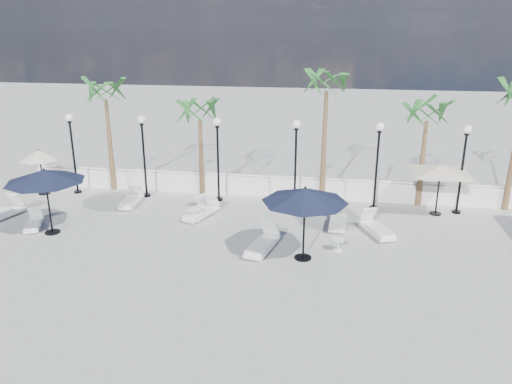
# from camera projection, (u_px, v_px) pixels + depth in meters

# --- Properties ---
(ground) EXTENTS (100.00, 100.00, 0.00)m
(ground) POSITION_uv_depth(u_px,v_px,m) (278.00, 270.00, 16.49)
(ground) COLOR #9F9E9A
(ground) RESTS_ON ground
(balustrade) EXTENTS (26.00, 0.30, 1.01)m
(balustrade) POSITION_uv_depth(u_px,v_px,m) (296.00, 188.00, 23.36)
(balustrade) COLOR white
(balustrade) RESTS_ON ground
(lamppost_0) EXTENTS (0.36, 0.36, 3.84)m
(lamppost_0) POSITION_uv_depth(u_px,v_px,m) (72.00, 142.00, 23.34)
(lamppost_0) COLOR black
(lamppost_0) RESTS_ON ground
(lamppost_1) EXTENTS (0.36, 0.36, 3.84)m
(lamppost_1) POSITION_uv_depth(u_px,v_px,m) (143.00, 145.00, 22.82)
(lamppost_1) COLOR black
(lamppost_1) RESTS_ON ground
(lamppost_2) EXTENTS (0.36, 0.36, 3.84)m
(lamppost_2) POSITION_uv_depth(u_px,v_px,m) (218.00, 148.00, 22.30)
(lamppost_2) COLOR black
(lamppost_2) RESTS_ON ground
(lamppost_3) EXTENTS (0.36, 0.36, 3.84)m
(lamppost_3) POSITION_uv_depth(u_px,v_px,m) (296.00, 151.00, 21.78)
(lamppost_3) COLOR black
(lamppost_3) RESTS_ON ground
(lamppost_4) EXTENTS (0.36, 0.36, 3.84)m
(lamppost_4) POSITION_uv_depth(u_px,v_px,m) (378.00, 154.00, 21.26)
(lamppost_4) COLOR black
(lamppost_4) RESTS_ON ground
(lamppost_5) EXTENTS (0.36, 0.36, 3.84)m
(lamppost_5) POSITION_uv_depth(u_px,v_px,m) (464.00, 157.00, 20.74)
(lamppost_5) COLOR black
(lamppost_5) RESTS_ON ground
(palm_0) EXTENTS (2.60, 2.60, 5.50)m
(palm_0) POSITION_uv_depth(u_px,v_px,m) (105.00, 97.00, 23.21)
(palm_0) COLOR brown
(palm_0) RESTS_ON ground
(palm_1) EXTENTS (2.60, 2.60, 4.70)m
(palm_1) POSITION_uv_depth(u_px,v_px,m) (200.00, 116.00, 22.79)
(palm_1) COLOR brown
(palm_1) RESTS_ON ground
(palm_2) EXTENTS (2.60, 2.60, 6.10)m
(palm_2) POSITION_uv_depth(u_px,v_px,m) (327.00, 88.00, 21.51)
(palm_2) COLOR brown
(palm_2) RESTS_ON ground
(palm_3) EXTENTS (2.60, 2.60, 4.90)m
(palm_3) POSITION_uv_depth(u_px,v_px,m) (427.00, 118.00, 21.25)
(palm_3) COLOR brown
(palm_3) RESTS_ON ground
(lounger_0) EXTENTS (1.24, 2.23, 0.80)m
(lounger_0) POSITION_uv_depth(u_px,v_px,m) (1.00, 213.00, 20.82)
(lounger_0) COLOR white
(lounger_0) RESTS_ON ground
(lounger_1) EXTENTS (1.13, 1.70, 0.61)m
(lounger_1) POSITION_uv_depth(u_px,v_px,m) (34.00, 223.00, 19.90)
(lounger_1) COLOR white
(lounger_1) RESTS_ON ground
(lounger_2) EXTENTS (0.79, 1.98, 0.73)m
(lounger_2) POSITION_uv_depth(u_px,v_px,m) (131.00, 200.00, 22.40)
(lounger_2) COLOR white
(lounger_2) RESTS_ON ground
(lounger_3) EXTENTS (0.75, 2.05, 0.76)m
(lounger_3) POSITION_uv_depth(u_px,v_px,m) (338.00, 220.00, 20.10)
(lounger_3) COLOR white
(lounger_3) RESTS_ON ground
(lounger_4) EXTENTS (1.26, 2.08, 0.74)m
(lounger_4) POSITION_uv_depth(u_px,v_px,m) (202.00, 211.00, 20.99)
(lounger_4) COLOR white
(lounger_4) RESTS_ON ground
(lounger_5) EXTENTS (1.10, 2.17, 0.78)m
(lounger_5) POSITION_uv_depth(u_px,v_px,m) (263.00, 244.00, 17.87)
(lounger_5) COLOR white
(lounger_5) RESTS_ON ground
(lounger_6) EXTENTS (1.39, 2.11, 0.76)m
(lounger_6) POSITION_uv_depth(u_px,v_px,m) (376.00, 228.00, 19.30)
(lounger_6) COLOR white
(lounger_6) RESTS_ON ground
(side_table_0) EXTENTS (0.53, 0.53, 0.51)m
(side_table_0) POSITION_uv_depth(u_px,v_px,m) (199.00, 200.00, 22.17)
(side_table_0) COLOR white
(side_table_0) RESTS_ON ground
(side_table_1) EXTENTS (0.56, 0.56, 0.55)m
(side_table_1) POSITION_uv_depth(u_px,v_px,m) (194.00, 214.00, 20.51)
(side_table_1) COLOR white
(side_table_1) RESTS_ON ground
(side_table_2) EXTENTS (0.45, 0.45, 0.44)m
(side_table_2) POSITION_uv_depth(u_px,v_px,m) (338.00, 244.00, 17.86)
(side_table_2) COLOR white
(side_table_2) RESTS_ON ground
(parasol_navy_left) EXTENTS (2.98, 2.98, 2.63)m
(parasol_navy_left) POSITION_uv_depth(u_px,v_px,m) (45.00, 176.00, 18.73)
(parasol_navy_left) COLOR black
(parasol_navy_left) RESTS_ON ground
(parasol_navy_mid) EXTENTS (2.95, 2.95, 2.64)m
(parasol_navy_mid) POSITION_uv_depth(u_px,v_px,m) (305.00, 195.00, 16.59)
(parasol_navy_mid) COLOR black
(parasol_navy_mid) RESTS_ON ground
(parasol_cream_sq_b) EXTENTS (4.67, 4.67, 2.34)m
(parasol_cream_sq_b) POSITION_uv_depth(u_px,v_px,m) (441.00, 166.00, 20.70)
(parasol_cream_sq_b) COLOR black
(parasol_cream_sq_b) RESTS_ON ground
(parasol_cream_small) EXTENTS (1.79, 1.79, 2.20)m
(parasol_cream_small) POSITION_uv_depth(u_px,v_px,m) (39.00, 156.00, 23.37)
(parasol_cream_small) COLOR black
(parasol_cream_small) RESTS_ON ground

